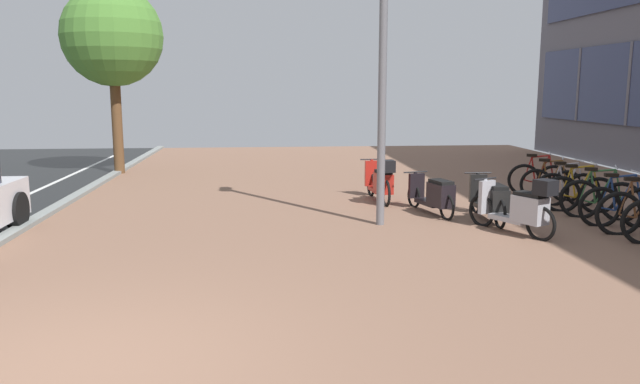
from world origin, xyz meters
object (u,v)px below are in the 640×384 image
(lamp_post, at_px, (383,50))
(scooter_mid, at_px, (491,200))
(bicycle_rack_08, at_px, (551,184))
(scooter_near, at_px, (434,195))
(bicycle_rack_06, at_px, (580,194))
(street_tree, at_px, (112,37))
(scooter_far, at_px, (520,208))
(scooter_extra, at_px, (381,181))
(bicycle_rack_04, at_px, (620,207))
(bicycle_rack_05, at_px, (600,200))
(bicycle_rack_07, at_px, (567,189))
(bicycle_rack_09, at_px, (539,179))

(lamp_post, bearing_deg, scooter_mid, 1.70)
(bicycle_rack_08, distance_m, lamp_post, 5.27)
(scooter_near, bearing_deg, bicycle_rack_06, -0.04)
(bicycle_rack_06, xyz_separation_m, street_tree, (-10.07, 6.42, 3.38))
(scooter_far, xyz_separation_m, street_tree, (-8.16, 8.12, 3.28))
(lamp_post, bearing_deg, scooter_extra, 78.98)
(bicycle_rack_04, distance_m, scooter_extra, 4.52)
(bicycle_rack_05, relative_size, street_tree, 0.25)
(bicycle_rack_08, distance_m, scooter_extra, 3.67)
(bicycle_rack_05, relative_size, bicycle_rack_07, 0.99)
(bicycle_rack_09, xyz_separation_m, street_tree, (-10.14, 4.50, 3.38))
(bicycle_rack_08, height_order, scooter_extra, scooter_extra)
(bicycle_rack_07, distance_m, lamp_post, 5.07)
(bicycle_rack_04, bearing_deg, bicycle_rack_07, 89.24)
(bicycle_rack_06, xyz_separation_m, scooter_mid, (-2.02, -0.68, 0.04))
(bicycle_rack_04, xyz_separation_m, scooter_extra, (-3.66, 2.66, 0.09))
(bicycle_rack_09, height_order, scooter_mid, bicycle_rack_09)
(bicycle_rack_05, bearing_deg, bicycle_rack_06, 94.67)
(bicycle_rack_05, distance_m, bicycle_rack_09, 2.56)
(bicycle_rack_04, xyz_separation_m, bicycle_rack_07, (0.03, 1.92, -0.01))
(scooter_far, distance_m, street_tree, 11.97)
(bicycle_rack_08, xyz_separation_m, street_tree, (-10.13, 5.14, 3.40))
(scooter_near, distance_m, lamp_post, 2.96)
(bicycle_rack_09, distance_m, street_tree, 11.60)
(bicycle_rack_05, xyz_separation_m, bicycle_rack_07, (0.02, 1.28, -0.01))
(lamp_post, bearing_deg, bicycle_rack_07, 18.58)
(lamp_post, bearing_deg, bicycle_rack_08, 26.35)
(bicycle_rack_05, distance_m, scooter_near, 2.98)
(street_tree, bearing_deg, scooter_extra, -38.00)
(bicycle_rack_06, bearing_deg, bicycle_rack_08, 87.70)
(bicycle_rack_06, distance_m, lamp_post, 4.87)
(bicycle_rack_07, xyz_separation_m, street_tree, (-10.15, 5.78, 3.39))
(bicycle_rack_07, xyz_separation_m, bicycle_rack_08, (-0.02, 0.64, -0.01))
(street_tree, bearing_deg, lamp_post, -49.81)
(bicycle_rack_07, bearing_deg, bicycle_rack_06, -96.66)
(bicycle_rack_04, height_order, bicycle_rack_09, bicycle_rack_04)
(scooter_extra, bearing_deg, scooter_far, -61.10)
(scooter_near, distance_m, scooter_extra, 1.57)
(bicycle_rack_04, distance_m, scooter_mid, 2.15)
(scooter_far, distance_m, lamp_post, 3.44)
(scooter_far, relative_size, lamp_post, 0.30)
(bicycle_rack_04, bearing_deg, scooter_mid, 163.80)
(scooter_near, xyz_separation_m, scooter_far, (0.94, -1.70, 0.07))
(bicycle_rack_09, distance_m, scooter_far, 4.12)
(scooter_near, relative_size, scooter_mid, 0.92)
(scooter_mid, xyz_separation_m, lamp_post, (-2.01, -0.06, 2.60))
(bicycle_rack_07, height_order, lamp_post, lamp_post)
(bicycle_rack_07, relative_size, bicycle_rack_09, 1.03)
(bicycle_rack_09, height_order, scooter_far, scooter_far)
(bicycle_rack_07, bearing_deg, scooter_extra, 168.71)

